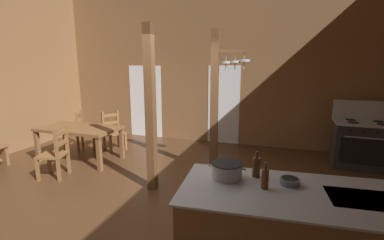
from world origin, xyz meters
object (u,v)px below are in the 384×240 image
Objects in this scene: ladderback_chair_near_window at (113,132)px; mixing_bowl_on_counter at (290,181)px; dining_table at (79,131)px; ladderback_chair_by_post at (85,131)px; stockpot_on_counter at (227,170)px; stove_range at (363,144)px; bottle_tall_on_counter at (265,178)px; kitchen_island at (297,239)px; bottle_short_on_counter at (256,167)px; ladderback_chair_at_table_end at (55,154)px.

mixing_bowl_on_counter is (3.98, -2.92, 0.51)m from ladderback_chair_near_window.
ladderback_chair_near_window is at bearing 75.57° from dining_table.
ladderback_chair_near_window and ladderback_chair_by_post have the same top height.
ladderback_chair_by_post is 5.01m from stockpot_on_counter.
stove_range is 5.29× the size of bottle_tall_on_counter.
ladderback_chair_near_window is (0.23, 0.90, -0.20)m from dining_table.
stove_range is at bearing 64.43° from bottle_tall_on_counter.
ladderback_chair_by_post is 2.52× the size of stockpot_on_counter.
kitchen_island is 8.94× the size of bottle_tall_on_counter.
ladderback_chair_near_window is at bearing 143.71° from mixing_bowl_on_counter.
bottle_short_on_counter is at bearing -37.72° from ladderback_chair_near_window.
stockpot_on_counter is at bearing 171.31° from kitchen_island.
mixing_bowl_on_counter reaches higher than ladderback_chair_near_window.
bottle_tall_on_counter is 0.93× the size of bottle_short_on_counter.
stockpot_on_counter reaches higher than ladderback_chair_near_window.
ladderback_chair_near_window is 4.52m from stockpot_on_counter.
ladderback_chair_near_window is 3.80× the size of bottle_tall_on_counter.
stove_range reaches higher than ladderback_chair_near_window.
mixing_bowl_on_counter is (4.21, -2.02, 0.31)m from dining_table.
mixing_bowl_on_counter is (0.60, 0.03, -0.05)m from stockpot_on_counter.
mixing_bowl_on_counter is 0.67× the size of bottle_short_on_counter.
bottle_short_on_counter is (0.28, 0.12, 0.03)m from stockpot_on_counter.
stove_range is (1.44, 3.66, 0.02)m from kitchen_island.
ladderback_chair_at_table_end is 3.80× the size of bottle_tall_on_counter.
dining_table is at bearing -56.75° from ladderback_chair_by_post.
stockpot_on_counter reaches higher than ladderback_chair_at_table_end.
stove_range is at bearing 59.00° from stockpot_on_counter.
bottle_tall_on_counter is at bearing -33.25° from ladderback_chair_by_post.
ladderback_chair_near_window is at bearing 142.28° from bottle_short_on_counter.
bottle_tall_on_counter is at bearing -176.32° from kitchen_island.
ladderback_chair_near_window is at bearing 138.89° from stockpot_on_counter.
dining_table is at bearing 103.48° from ladderback_chair_at_table_end.
ladderback_chair_at_table_end is 3.86m from bottle_short_on_counter.
ladderback_chair_by_post is at bearing 148.69° from kitchen_island.
stove_range is 5.55m from ladderback_chair_near_window.
ladderback_chair_at_table_end is 4.18m from mixing_bowl_on_counter.
kitchen_island is 2.35× the size of ladderback_chair_at_table_end.
dining_table is 0.95m from ladderback_chair_near_window.
ladderback_chair_at_table_end is 5.28× the size of mixing_bowl_on_counter.
kitchen_island is at bearing -17.19° from ladderback_chair_at_table_end.
bottle_short_on_counter reaches higher than ladderback_chair_near_window.
dining_table is 4.17m from stockpot_on_counter.
mixing_bowl_on_counter is at bearing -36.29° from ladderback_chair_near_window.
stove_range is at bearing 14.59° from dining_table.
bottle_short_on_counter reaches higher than mixing_bowl_on_counter.
stove_range is at bearing 61.56° from bottle_short_on_counter.
ladderback_chair_at_table_end is (-5.53, -2.39, -0.03)m from stove_range.
dining_table is 1.80× the size of ladderback_chair_at_table_end.
ladderback_chair_at_table_end is (-0.02, -1.79, 0.00)m from ladderback_chair_near_window.
ladderback_chair_by_post is at bearing 146.75° from bottle_tall_on_counter.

